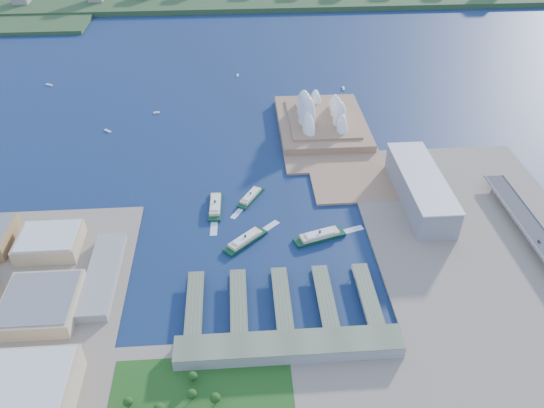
{
  "coord_description": "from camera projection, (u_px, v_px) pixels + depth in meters",
  "views": [
    {
      "loc": [
        -20.75,
        -431.04,
        385.77
      ],
      "look_at": [
        14.26,
        64.14,
        18.0
      ],
      "focal_mm": 35.0,
      "sensor_mm": 36.0,
      "label": 1
    }
  ],
  "objects": [
    {
      "name": "boat_d",
      "position": [
        49.0,
        85.0,
        929.07
      ],
      "size": [
        13.9,
        9.78,
        2.4
      ],
      "primitive_type": null,
      "rotation": [
        0.0,
        0.0,
        1.05
      ],
      "color": "white",
      "rests_on": "ground"
    },
    {
      "name": "boat_c",
      "position": [
        343.0,
        88.0,
        916.36
      ],
      "size": [
        4.89,
        13.25,
        2.92
      ],
      "primitive_type": null,
      "rotation": [
        0.0,
        0.0,
        3.06
      ],
      "color": "white",
      "rests_on": "ground"
    },
    {
      "name": "car_c",
      "position": [
        539.0,
        242.0,
        567.58
      ],
      "size": [
        1.98,
        4.87,
        1.41
      ],
      "primitive_type": "imported",
      "color": "slate",
      "rests_on": "expressway"
    },
    {
      "name": "east_land",
      "position": [
        497.0,
        273.0,
        548.93
      ],
      "size": [
        240.0,
        500.0,
        3.0
      ],
      "primitive_type": "cube",
      "color": "gray",
      "rests_on": "ground"
    },
    {
      "name": "ferry_wharves",
      "position": [
        282.0,
        300.0,
        514.21
      ],
      "size": [
        184.0,
        90.0,
        9.3
      ],
      "primitive_type": null,
      "color": "#59634B",
      "rests_on": "ground"
    },
    {
      "name": "west_buildings",
      "position": [
        1.0,
        302.0,
        496.21
      ],
      "size": [
        200.0,
        280.0,
        27.0
      ],
      "primitive_type": null,
      "color": "olive",
      "rests_on": "west_land"
    },
    {
      "name": "boat_a",
      "position": [
        108.0,
        131.0,
        794.59
      ],
      "size": [
        11.78,
        10.89,
        2.48
      ],
      "primitive_type": null,
      "rotation": [
        0.0,
        0.0,
        0.85
      ],
      "color": "white",
      "rests_on": "ground"
    },
    {
      "name": "peninsula",
      "position": [
        325.0,
        132.0,
        789.89
      ],
      "size": [
        135.0,
        220.0,
        3.0
      ],
      "primitive_type": "cube",
      "color": "#936E50",
      "rests_on": "ground"
    },
    {
      "name": "ferry_b",
      "position": [
        251.0,
        195.0,
        654.53
      ],
      "size": [
        35.85,
        48.2,
        9.23
      ],
      "primitive_type": null,
      "rotation": [
        0.0,
        0.0,
        -0.54
      ],
      "color": "#0E3822",
      "rests_on": "ground"
    },
    {
      "name": "boat_b",
      "position": [
        157.0,
        112.0,
        842.82
      ],
      "size": [
        10.35,
        5.05,
        2.68
      ],
      "primitive_type": null,
      "rotation": [
        0.0,
        0.0,
        1.74
      ],
      "color": "white",
      "rests_on": "ground"
    },
    {
      "name": "ferry_d",
      "position": [
        320.0,
        235.0,
        592.34
      ],
      "size": [
        61.41,
        32.56,
        11.27
      ],
      "primitive_type": null,
      "rotation": [
        0.0,
        0.0,
        1.88
      ],
      "color": "#0E3822",
      "rests_on": "ground"
    },
    {
      "name": "ferry_c",
      "position": [
        245.0,
        239.0,
        586.98
      ],
      "size": [
        51.41,
        48.81,
        10.69
      ],
      "primitive_type": null,
      "rotation": [
        0.0,
        0.0,
        2.31
      ],
      "color": "#0E3822",
      "rests_on": "ground"
    },
    {
      "name": "ferry_a",
      "position": [
        215.0,
        204.0,
        638.81
      ],
      "size": [
        16.15,
        57.32,
        10.76
      ],
      "primitive_type": null,
      "rotation": [
        0.0,
        0.0,
        -0.03
      ],
      "color": "#0E3822",
      "rests_on": "ground"
    },
    {
      "name": "opera_house",
      "position": [
        323.0,
        108.0,
        787.63
      ],
      "size": [
        134.0,
        180.0,
        58.0
      ],
      "primitive_type": null,
      "color": "white",
      "rests_on": "peninsula"
    },
    {
      "name": "park",
      "position": [
        200.0,
        408.0,
        414.06
      ],
      "size": [
        150.0,
        110.0,
        16.0
      ],
      "primitive_type": null,
      "color": "#194714",
      "rests_on": "south_land"
    },
    {
      "name": "toaster_building",
      "position": [
        420.0,
        188.0,
        639.27
      ],
      "size": [
        45.0,
        155.0,
        35.0
      ],
      "primitive_type": "cube",
      "color": "gray",
      "rests_on": "east_land"
    },
    {
      "name": "terminal_building",
      "position": [
        289.0,
        347.0,
        463.59
      ],
      "size": [
        200.0,
        28.0,
        12.0
      ],
      "primitive_type": "cube",
      "color": "gray",
      "rests_on": "south_land"
    },
    {
      "name": "ground",
      "position": [
        263.0,
        253.0,
        576.3
      ],
      "size": [
        3000.0,
        3000.0,
        0.0
      ],
      "primitive_type": "plane",
      "color": "#0D173F",
      "rests_on": "ground"
    },
    {
      "name": "boat_e",
      "position": [
        238.0,
        75.0,
        962.14
      ],
      "size": [
        3.79,
        10.76,
        2.61
      ],
      "primitive_type": null,
      "rotation": [
        0.0,
        0.0,
        -0.04
      ],
      "color": "white",
      "rests_on": "ground"
    }
  ]
}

